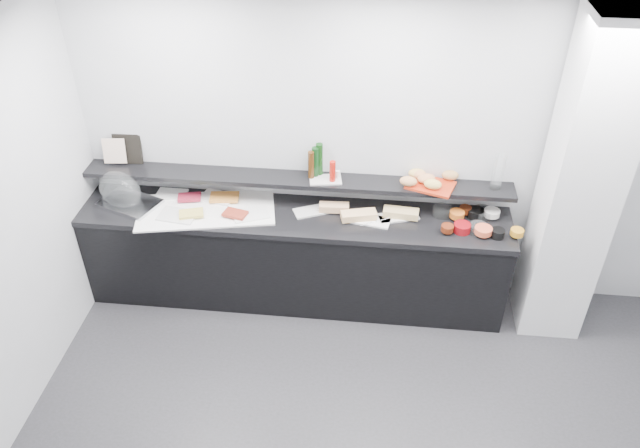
# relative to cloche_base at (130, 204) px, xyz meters

# --- Properties ---
(back_wall) EXTENTS (5.00, 0.02, 2.70)m
(back_wall) POSITION_rel_cloche_base_xyz_m (2.10, 0.32, 0.43)
(back_wall) COLOR silver
(back_wall) RESTS_ON ground
(ceiling) EXTENTS (5.00, 5.00, 0.00)m
(ceiling) POSITION_rel_cloche_base_xyz_m (2.10, -1.68, 1.78)
(ceiling) COLOR white
(ceiling) RESTS_ON back_wall
(column) EXTENTS (0.50, 0.50, 2.70)m
(column) POSITION_rel_cloche_base_xyz_m (3.60, -0.03, 0.43)
(column) COLOR silver
(column) RESTS_ON ground
(buffet_cabinet) EXTENTS (3.60, 0.60, 0.85)m
(buffet_cabinet) POSITION_rel_cloche_base_xyz_m (1.40, 0.02, -0.50)
(buffet_cabinet) COLOR black
(buffet_cabinet) RESTS_ON ground
(counter_top) EXTENTS (3.62, 0.62, 0.05)m
(counter_top) POSITION_rel_cloche_base_xyz_m (1.40, 0.02, -0.05)
(counter_top) COLOR black
(counter_top) RESTS_ON buffet_cabinet
(wall_shelf) EXTENTS (3.60, 0.25, 0.04)m
(wall_shelf) POSITION_rel_cloche_base_xyz_m (1.40, 0.19, 0.21)
(wall_shelf) COLOR black
(wall_shelf) RESTS_ON back_wall
(cloche_base) EXTENTS (0.57, 0.48, 0.04)m
(cloche_base) POSITION_rel_cloche_base_xyz_m (0.00, 0.00, 0.00)
(cloche_base) COLOR #AEB0B5
(cloche_base) RESTS_ON counter_top
(cloche_dome) EXTENTS (0.48, 0.41, 0.34)m
(cloche_dome) POSITION_rel_cloche_base_xyz_m (-0.08, 0.04, 0.11)
(cloche_dome) COLOR white
(cloche_dome) RESTS_ON cloche_base
(linen_runner) EXTENTS (1.22, 0.76, 0.01)m
(linen_runner) POSITION_rel_cloche_base_xyz_m (0.66, -0.00, -0.01)
(linen_runner) COLOR white
(linen_runner) RESTS_ON counter_top
(platter_meat_a) EXTENTS (0.26, 0.17, 0.01)m
(platter_meat_a) POSITION_rel_cloche_base_xyz_m (0.31, 0.18, 0.00)
(platter_meat_a) COLOR white
(platter_meat_a) RESTS_ON linen_runner
(food_meat_a) EXTENTS (0.21, 0.16, 0.02)m
(food_meat_a) POSITION_rel_cloche_base_xyz_m (0.49, 0.12, 0.02)
(food_meat_a) COLOR maroon
(food_meat_a) RESTS_ON platter_meat_a
(platter_salmon) EXTENTS (0.32, 0.25, 0.01)m
(platter_salmon) POSITION_rel_cloche_base_xyz_m (0.72, 0.17, 0.00)
(platter_salmon) COLOR white
(platter_salmon) RESTS_ON linen_runner
(food_salmon) EXTENTS (0.26, 0.18, 0.02)m
(food_salmon) POSITION_rel_cloche_base_xyz_m (0.79, 0.15, 0.02)
(food_salmon) COLOR orange
(food_salmon) RESTS_ON platter_salmon
(platter_cheese) EXTENTS (0.33, 0.24, 0.01)m
(platter_cheese) POSITION_rel_cloche_base_xyz_m (0.46, -0.13, 0.00)
(platter_cheese) COLOR silver
(platter_cheese) RESTS_ON linen_runner
(food_cheese) EXTENTS (0.22, 0.18, 0.02)m
(food_cheese) POSITION_rel_cloche_base_xyz_m (0.57, -0.12, 0.02)
(food_cheese) COLOR #D6BF53
(food_cheese) RESTS_ON platter_cheese
(platter_meat_b) EXTENTS (0.34, 0.28, 0.01)m
(platter_meat_b) POSITION_rel_cloche_base_xyz_m (1.06, -0.05, 0.00)
(platter_meat_b) COLOR white
(platter_meat_b) RESTS_ON linen_runner
(food_meat_b) EXTENTS (0.22, 0.17, 0.02)m
(food_meat_b) POSITION_rel_cloche_base_xyz_m (0.93, -0.08, 0.02)
(food_meat_b) COLOR maroon
(food_meat_b) RESTS_ON platter_meat_b
(sandwich_plate_left) EXTENTS (0.37, 0.27, 0.01)m
(sandwich_plate_left) POSITION_rel_cloche_base_xyz_m (1.57, 0.08, -0.01)
(sandwich_plate_left) COLOR silver
(sandwich_plate_left) RESTS_ON counter_top
(sandwich_food_left) EXTENTS (0.25, 0.11, 0.06)m
(sandwich_food_left) POSITION_rel_cloche_base_xyz_m (1.73, 0.09, 0.02)
(sandwich_food_left) COLOR #E0A775
(sandwich_food_left) RESTS_ON sandwich_plate_left
(tongs_left) EXTENTS (0.16, 0.05, 0.01)m
(tongs_left) POSITION_rel_cloche_base_xyz_m (1.66, 0.10, -0.00)
(tongs_left) COLOR silver
(tongs_left) RESTS_ON sandwich_plate_left
(sandwich_plate_mid) EXTENTS (0.39, 0.22, 0.01)m
(sandwich_plate_mid) POSITION_rel_cloche_base_xyz_m (2.02, -0.01, -0.01)
(sandwich_plate_mid) COLOR white
(sandwich_plate_mid) RESTS_ON counter_top
(sandwich_food_mid) EXTENTS (0.31, 0.18, 0.06)m
(sandwich_food_mid) POSITION_rel_cloche_base_xyz_m (1.95, -0.00, 0.02)
(sandwich_food_mid) COLOR #DBAD73
(sandwich_food_mid) RESTS_ON sandwich_plate_mid
(tongs_mid) EXTENTS (0.14, 0.09, 0.01)m
(tongs_mid) POSITION_rel_cloche_base_xyz_m (2.03, -0.07, -0.00)
(tongs_mid) COLOR silver
(tongs_mid) RESTS_ON sandwich_plate_mid
(sandwich_plate_right) EXTENTS (0.36, 0.24, 0.01)m
(sandwich_plate_right) POSITION_rel_cloche_base_xyz_m (2.27, 0.07, -0.01)
(sandwich_plate_right) COLOR silver
(sandwich_plate_right) RESTS_ON counter_top
(sandwich_food_right) EXTENTS (0.30, 0.14, 0.06)m
(sandwich_food_right) POSITION_rel_cloche_base_xyz_m (2.29, 0.07, 0.02)
(sandwich_food_right) COLOR tan
(sandwich_food_right) RESTS_ON sandwich_plate_right
(tongs_right) EXTENTS (0.14, 0.09, 0.01)m
(tongs_right) POSITION_rel_cloche_base_xyz_m (2.20, 0.03, -0.00)
(tongs_right) COLOR silver
(tongs_right) RESTS_ON sandwich_plate_right
(bowl_glass_fruit) EXTENTS (0.18, 0.18, 0.07)m
(bowl_glass_fruit) POSITION_rel_cloche_base_xyz_m (2.63, 0.14, 0.02)
(bowl_glass_fruit) COLOR white
(bowl_glass_fruit) RESTS_ON counter_top
(fill_glass_fruit) EXTENTS (0.16, 0.16, 0.05)m
(fill_glass_fruit) POSITION_rel_cloche_base_xyz_m (2.75, 0.10, 0.03)
(fill_glass_fruit) COLOR orange
(fill_glass_fruit) RESTS_ON bowl_glass_fruit
(bowl_black_jam) EXTENTS (0.15, 0.15, 0.07)m
(bowl_black_jam) POSITION_rel_cloche_base_xyz_m (2.90, 0.15, 0.02)
(bowl_black_jam) COLOR black
(bowl_black_jam) RESTS_ON counter_top
(fill_black_jam) EXTENTS (0.12, 0.12, 0.05)m
(fill_black_jam) POSITION_rel_cloche_base_xyz_m (2.82, 0.17, 0.03)
(fill_black_jam) COLOR #521E0B
(fill_black_jam) RESTS_ON bowl_black_jam
(bowl_glass_cream) EXTENTS (0.21, 0.21, 0.07)m
(bowl_glass_cream) POSITION_rel_cloche_base_xyz_m (2.96, 0.15, 0.02)
(bowl_glass_cream) COLOR silver
(bowl_glass_cream) RESTS_ON counter_top
(fill_glass_cream) EXTENTS (0.16, 0.16, 0.05)m
(fill_glass_cream) POSITION_rel_cloche_base_xyz_m (3.04, 0.15, 0.03)
(fill_glass_cream) COLOR white
(fill_glass_cream) RESTS_ON bowl_glass_cream
(bowl_red_jam) EXTENTS (0.18, 0.18, 0.07)m
(bowl_red_jam) POSITION_rel_cloche_base_xyz_m (2.78, -0.07, 0.02)
(bowl_red_jam) COLOR maroon
(bowl_red_jam) RESTS_ON counter_top
(fill_red_jam) EXTENTS (0.12, 0.12, 0.05)m
(fill_red_jam) POSITION_rel_cloche_base_xyz_m (2.66, -0.11, 0.03)
(fill_red_jam) COLOR #591F0C
(fill_red_jam) RESTS_ON bowl_red_jam
(bowl_glass_salmon) EXTENTS (0.16, 0.16, 0.07)m
(bowl_glass_salmon) POSITION_rel_cloche_base_xyz_m (2.91, -0.07, 0.02)
(bowl_glass_salmon) COLOR white
(bowl_glass_salmon) RESTS_ON counter_top
(fill_glass_salmon) EXTENTS (0.16, 0.16, 0.05)m
(fill_glass_salmon) POSITION_rel_cloche_base_xyz_m (2.94, -0.11, 0.03)
(fill_glass_salmon) COLOR #E75C38
(fill_glass_salmon) RESTS_ON bowl_glass_salmon
(bowl_black_fruit) EXTENTS (0.12, 0.12, 0.07)m
(bowl_black_fruit) POSITION_rel_cloche_base_xyz_m (3.05, -0.12, 0.02)
(bowl_black_fruit) COLOR black
(bowl_black_fruit) RESTS_ON counter_top
(fill_black_fruit) EXTENTS (0.12, 0.12, 0.05)m
(fill_black_fruit) POSITION_rel_cloche_base_xyz_m (3.20, -0.10, 0.03)
(fill_black_fruit) COLOR orange
(fill_black_fruit) RESTS_ON bowl_black_fruit
(framed_print) EXTENTS (0.25, 0.09, 0.26)m
(framed_print) POSITION_rel_cloche_base_xyz_m (-0.06, 0.30, 0.36)
(framed_print) COLOR black
(framed_print) RESTS_ON wall_shelf
(print_art) EXTENTS (0.20, 0.07, 0.22)m
(print_art) POSITION_rel_cloche_base_xyz_m (-0.16, 0.25, 0.36)
(print_art) COLOR beige
(print_art) RESTS_ON framed_print
(condiment_tray) EXTENTS (0.28, 0.20, 0.01)m
(condiment_tray) POSITION_rel_cloche_base_xyz_m (1.65, 0.18, 0.24)
(condiment_tray) COLOR silver
(condiment_tray) RESTS_ON wall_shelf
(bottle_green_a) EXTENTS (0.07, 0.07, 0.26)m
(bottle_green_a) POSITION_rel_cloche_base_xyz_m (1.56, 0.23, 0.37)
(bottle_green_a) COLOR #0E3311
(bottle_green_a) RESTS_ON condiment_tray
(bottle_brown) EXTENTS (0.05, 0.05, 0.24)m
(bottle_brown) POSITION_rel_cloche_base_xyz_m (1.53, 0.20, 0.36)
(bottle_brown) COLOR #3E220B
(bottle_brown) RESTS_ON condiment_tray
(bottle_green_b) EXTENTS (0.06, 0.06, 0.28)m
(bottle_green_b) POSITION_rel_cloche_base_xyz_m (1.59, 0.26, 0.38)
(bottle_green_b) COLOR #0E330E
(bottle_green_b) RESTS_ON condiment_tray
(bottle_hot) EXTENTS (0.06, 0.06, 0.18)m
(bottle_hot) POSITION_rel_cloche_base_xyz_m (1.71, 0.16, 0.33)
(bottle_hot) COLOR #B8170D
(bottle_hot) RESTS_ON condiment_tray
(shaker_salt) EXTENTS (0.05, 0.05, 0.07)m
(shaker_salt) POSITION_rel_cloche_base_xyz_m (1.76, 0.21, 0.28)
(shaker_salt) COLOR white
(shaker_salt) RESTS_ON condiment_tray
(shaker_pepper) EXTENTS (0.03, 0.03, 0.07)m
(shaker_pepper) POSITION_rel_cloche_base_xyz_m (1.72, 0.21, 0.28)
(shaker_pepper) COLOR silver
(shaker_pepper) RESTS_ON condiment_tray
(bread_tray) EXTENTS (0.43, 0.36, 0.02)m
(bread_tray) POSITION_rel_cloche_base_xyz_m (2.51, 0.18, 0.24)
(bread_tray) COLOR #B62E13
(bread_tray) RESTS_ON wall_shelf
(bread_roll_nw) EXTENTS (0.15, 0.10, 0.08)m
(bread_roll_nw) POSITION_rel_cloche_base_xyz_m (2.40, 0.27, 0.29)
(bread_roll_nw) COLOR #D7A952
(bread_roll_nw) RESTS_ON bread_tray
(bread_roll_n) EXTENTS (0.14, 0.10, 0.08)m
(bread_roll_n) POSITION_rel_cloche_base_xyz_m (2.42, 0.25, 0.29)
(bread_roll_n) COLOR #D38850
(bread_roll_n) RESTS_ON bread_tray
(bread_roll_ne) EXTENTS (0.14, 0.09, 0.08)m
(bread_roll_ne) POSITION_rel_cloche_base_xyz_m (2.67, 0.27, 0.29)
(bread_roll_ne) COLOR #AD7B42
(bread_roll_ne) RESTS_ON bread_tray
(bread_roll_sw) EXTENTS (0.15, 0.11, 0.08)m
(bread_roll_sw) POSITION_rel_cloche_base_xyz_m (2.33, 0.14, 0.29)
(bread_roll_sw) COLOR tan
(bread_roll_sw) RESTS_ON bread_tray
(bread_roll_s) EXTENTS (0.16, 0.11, 0.08)m
(bread_roll_s) POSITION_rel_cloche_base_xyz_m (2.52, 0.12, 0.29)
(bread_roll_s) COLOR gold
(bread_roll_s) RESTS_ON bread_tray
(bread_roll_mide) EXTENTS (0.16, 0.12, 0.08)m
(bread_roll_mide) POSITION_rel_cloche_base_xyz_m (2.48, 0.20, 0.29)
(bread_roll_mide) COLOR #CC814E
(bread_roll_mide) RESTS_ON bread_tray
(carafe) EXTENTS (0.11, 0.11, 0.30)m
(carafe) POSITION_rel_cloche_base_xyz_m (3.04, 0.21, 0.38)
(carafe) COLOR white
(carafe) RESTS_ON wall_shelf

